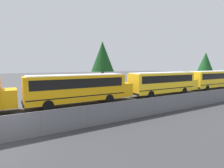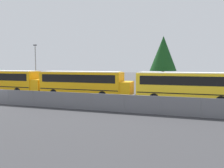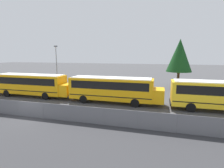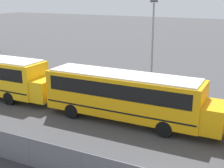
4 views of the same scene
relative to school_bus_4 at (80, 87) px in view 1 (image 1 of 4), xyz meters
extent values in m
plane|color=#424244|center=(-6.48, -6.99, -1.92)|extent=(200.00, 200.00, 0.00)
cube|color=#9EA0A5|center=(-6.48, -6.99, -1.17)|extent=(111.26, 0.03, 1.49)
cube|color=slate|center=(-6.48, -7.01, -1.17)|extent=(111.26, 0.01, 1.49)
cylinder|color=slate|center=(-6.48, -6.99, -0.42)|extent=(111.26, 0.05, 0.05)
cylinder|color=slate|center=(-4.98, -6.99, -1.17)|extent=(0.07, 0.07, 1.49)
cylinder|color=slate|center=(-1.97, -6.99, -1.17)|extent=(0.07, 0.07, 1.49)
cylinder|color=slate|center=(1.04, -6.99, -1.17)|extent=(0.07, 0.07, 1.49)
cylinder|color=slate|center=(4.04, -6.99, -1.17)|extent=(0.07, 0.07, 1.49)
cylinder|color=slate|center=(7.05, -6.99, -1.17)|extent=(0.07, 0.07, 1.49)
cylinder|color=slate|center=(10.06, -6.99, -1.17)|extent=(0.07, 0.07, 1.49)
cylinder|color=slate|center=(13.06, -6.99, -1.17)|extent=(0.07, 0.07, 1.49)
cube|color=orange|center=(-6.52, 0.21, -0.63)|extent=(1.25, 2.32, 1.57)
cube|color=orange|center=(-0.25, 0.00, -0.10)|extent=(10.38, 2.52, 2.62)
cube|color=black|center=(-0.25, 0.00, 0.47)|extent=(9.55, 2.56, 0.94)
cube|color=black|center=(-0.25, 0.00, -0.84)|extent=(10.18, 2.55, 0.10)
cube|color=orange|center=(5.56, 0.00, -0.63)|extent=(1.25, 2.32, 1.57)
cube|color=black|center=(-5.50, 0.00, -1.26)|extent=(0.12, 2.52, 0.24)
cube|color=silver|center=(-0.25, 0.00, 1.26)|extent=(9.87, 2.27, 0.10)
cylinder|color=black|center=(2.96, 1.14, -1.41)|extent=(1.01, 0.28, 1.01)
cylinder|color=black|center=(2.96, -1.14, -1.41)|extent=(1.01, 0.28, 1.01)
cylinder|color=black|center=(-3.47, 1.14, -1.41)|extent=(1.01, 0.28, 1.01)
cylinder|color=black|center=(-3.47, -1.14, -1.41)|extent=(1.01, 0.28, 1.01)
cube|color=yellow|center=(12.10, -0.17, -0.10)|extent=(10.38, 2.52, 2.62)
cube|color=black|center=(12.10, -0.17, 0.47)|extent=(9.55, 2.56, 0.94)
cube|color=black|center=(12.10, -0.17, -0.84)|extent=(10.18, 2.55, 0.10)
cube|color=yellow|center=(17.92, -0.17, -0.63)|extent=(1.25, 2.32, 1.57)
cube|color=black|center=(6.86, -0.17, -1.26)|extent=(0.12, 2.52, 0.24)
cube|color=silver|center=(12.10, -0.17, 1.26)|extent=(9.87, 2.27, 0.10)
cylinder|color=black|center=(15.32, 0.97, -1.41)|extent=(1.01, 0.28, 1.01)
cylinder|color=black|center=(15.32, -1.31, -1.41)|extent=(1.01, 0.28, 1.01)
cylinder|color=black|center=(8.88, 0.97, -1.41)|extent=(1.01, 0.28, 1.01)
cylinder|color=black|center=(8.88, -1.31, -1.41)|extent=(1.01, 0.28, 1.01)
cube|color=yellow|center=(24.37, -0.03, -0.10)|extent=(10.38, 2.52, 2.62)
cube|color=black|center=(24.37, -0.03, 0.47)|extent=(9.55, 2.56, 0.94)
cube|color=black|center=(24.37, -0.03, -0.84)|extent=(10.18, 2.55, 0.10)
cube|color=black|center=(19.13, -0.03, -1.26)|extent=(0.12, 2.52, 0.24)
cube|color=silver|center=(24.37, -0.03, 1.26)|extent=(9.87, 2.27, 0.10)
cylinder|color=black|center=(27.59, 1.11, -1.41)|extent=(1.01, 0.28, 1.01)
cylinder|color=black|center=(21.15, 1.11, -1.41)|extent=(1.01, 0.28, 1.01)
cylinder|color=black|center=(21.15, -1.17, -1.41)|extent=(1.01, 0.28, 1.01)
cylinder|color=#51381E|center=(42.32, 12.41, -0.72)|extent=(0.44, 0.44, 2.40)
cone|color=#194C1E|center=(42.32, 12.41, 3.29)|extent=(4.31, 4.31, 5.61)
cylinder|color=#51381E|center=(8.73, 11.65, -0.39)|extent=(0.44, 0.44, 3.06)
cone|color=#144219|center=(8.73, 11.65, 3.94)|extent=(4.29, 4.29, 5.58)
camera|label=1|loc=(-6.33, -17.68, 2.23)|focal=28.00mm
camera|label=2|loc=(11.55, -24.60, 2.06)|focal=35.00mm
camera|label=3|loc=(5.54, -20.62, 4.12)|focal=28.00mm
camera|label=4|loc=(-4.31, -17.31, 6.23)|focal=50.00mm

